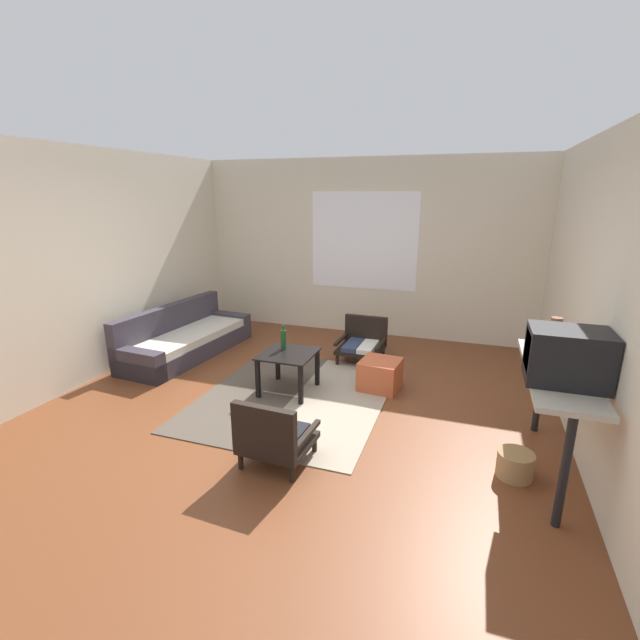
% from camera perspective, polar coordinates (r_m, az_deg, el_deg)
% --- Properties ---
extents(ground_plane, '(7.80, 7.80, 0.00)m').
position_cam_1_polar(ground_plane, '(4.66, -3.93, -12.07)').
color(ground_plane, brown).
extents(far_wall_with_window, '(5.60, 0.13, 2.70)m').
position_cam_1_polar(far_wall_with_window, '(7.07, 5.69, 9.10)').
color(far_wall_with_window, beige).
rests_on(far_wall_with_window, ground).
extents(side_wall_right, '(0.12, 6.60, 2.70)m').
position_cam_1_polar(side_wall_right, '(4.28, 32.53, 2.19)').
color(side_wall_right, beige).
rests_on(side_wall_right, ground).
extents(side_wall_left, '(0.12, 6.60, 2.70)m').
position_cam_1_polar(side_wall_left, '(5.98, -27.29, 6.16)').
color(side_wall_left, beige).
rests_on(side_wall_left, ground).
extents(area_rug, '(1.95, 2.36, 0.01)m').
position_cam_1_polar(area_rug, '(5.04, -3.28, -9.72)').
color(area_rug, '#4C4238').
rests_on(area_rug, ground).
extents(couch, '(0.90, 2.11, 0.68)m').
position_cam_1_polar(couch, '(6.51, -16.83, -2.37)').
color(couch, '#38333D').
rests_on(couch, ground).
extents(coffee_table, '(0.58, 0.60, 0.47)m').
position_cam_1_polar(coffee_table, '(5.02, -4.08, -5.20)').
color(coffee_table, black).
rests_on(coffee_table, ground).
extents(armchair_by_window, '(0.60, 0.57, 0.57)m').
position_cam_1_polar(armchair_by_window, '(6.04, 5.45, -2.73)').
color(armchair_by_window, black).
rests_on(armchair_by_window, ground).
extents(armchair_striped_foreground, '(0.58, 0.56, 0.61)m').
position_cam_1_polar(armchair_striped_foreground, '(3.79, -5.95, -14.57)').
color(armchair_striped_foreground, black).
rests_on(armchair_striped_foreground, ground).
extents(ottoman_orange, '(0.47, 0.47, 0.35)m').
position_cam_1_polar(ottoman_orange, '(5.21, 7.68, -6.92)').
color(ottoman_orange, '#BC5633').
rests_on(ottoman_orange, ground).
extents(console_shelf, '(0.46, 1.46, 0.88)m').
position_cam_1_polar(console_shelf, '(3.92, 27.96, -7.04)').
color(console_shelf, '#B2AD9E').
rests_on(console_shelf, ground).
extents(crt_television, '(0.53, 0.40, 0.39)m').
position_cam_1_polar(crt_television, '(3.61, 29.02, -4.07)').
color(crt_television, black).
rests_on(crt_television, console_shelf).
extents(clay_vase, '(0.21, 0.21, 0.33)m').
position_cam_1_polar(clay_vase, '(4.19, 27.68, -2.50)').
color(clay_vase, brown).
rests_on(clay_vase, console_shelf).
extents(glass_bottle, '(0.06, 0.06, 0.28)m').
position_cam_1_polar(glass_bottle, '(5.08, -4.69, -2.44)').
color(glass_bottle, '#194723').
rests_on(glass_bottle, coffee_table).
extents(wicker_basket, '(0.28, 0.28, 0.21)m').
position_cam_1_polar(wicker_basket, '(4.03, 23.63, -16.56)').
color(wicker_basket, '#9E7A4C').
rests_on(wicker_basket, ground).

